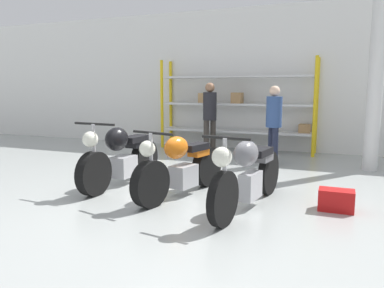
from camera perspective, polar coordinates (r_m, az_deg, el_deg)
The scene contains 10 objects.
ground_plane at distance 5.71m, azimuth -1.50°, elevation -7.52°, with size 30.00×30.00×0.00m, color #9EA3A0.
back_wall at distance 9.84m, azimuth 9.15°, elevation 9.70°, with size 30.00×0.08×3.60m.
shelving_rack at distance 9.57m, azimuth 6.87°, elevation 5.97°, with size 3.95×0.63×2.30m.
support_pillar at distance 7.92m, azimuth 26.22°, elevation 9.27°, with size 0.28×0.28×3.60m.
motorcycle_black at distance 6.20m, azimuth -10.76°, elevation -1.88°, with size 0.71×2.06×1.08m.
motorcycle_orange at distance 5.48m, azimuth -1.74°, elevation -3.51°, with size 0.80×1.97×1.01m.
motorcycle_grey at distance 4.93m, azimuth 8.55°, elevation -4.33°, with size 0.63×2.18×1.04m.
person_browsing at distance 8.90m, azimuth 2.73°, elevation 4.82°, with size 0.45×0.45×1.71m.
person_near_rack at distance 7.80m, azimuth 12.36°, elevation 3.73°, with size 0.44×0.44×1.63m.
toolbox at distance 5.24m, azimuth 21.12°, elevation -7.97°, with size 0.44×0.26×0.28m.
Camera 1 is at (2.17, -5.04, 1.57)m, focal length 35.00 mm.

